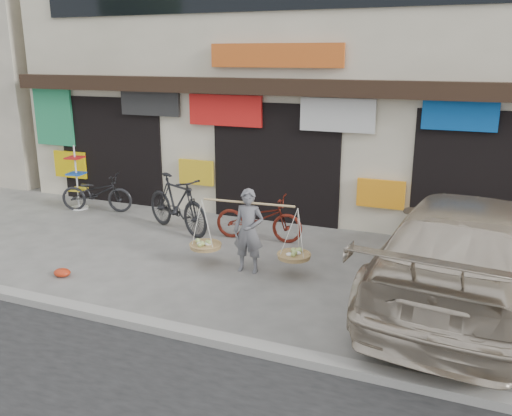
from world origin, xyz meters
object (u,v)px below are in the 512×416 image
at_px(street_vendor, 249,235).
at_px(bike_0, 97,193).
at_px(bike_2, 259,218).
at_px(bike_1, 177,204).
at_px(suv, 469,250).
at_px(display_rack, 77,184).

height_order(street_vendor, bike_0, street_vendor).
relative_size(street_vendor, bike_2, 1.20).
relative_size(bike_1, suv, 0.34).
relative_size(street_vendor, bike_0, 1.24).
xyz_separation_m(street_vendor, bike_1, (-2.32, 1.48, -0.06)).
height_order(bike_1, display_rack, display_rack).
relative_size(bike_0, suv, 0.29).
xyz_separation_m(street_vendor, bike_0, (-4.96, 2.10, -0.22)).
relative_size(bike_2, display_rack, 1.15).
bearing_deg(bike_0, street_vendor, -128.81).
relative_size(bike_0, display_rack, 1.12).
distance_m(street_vendor, bike_0, 5.39).
distance_m(suv, display_rack, 9.34).
relative_size(street_vendor, suv, 0.36).
height_order(bike_0, bike_2, bike_2).
bearing_deg(suv, bike_1, -5.82).
height_order(bike_2, display_rack, display_rack).
xyz_separation_m(bike_0, bike_2, (4.48, -0.47, 0.01)).
distance_m(bike_0, bike_1, 2.71).
bearing_deg(display_rack, street_vendor, -20.84).
height_order(suv, display_rack, suv).
distance_m(bike_0, display_rack, 0.61).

